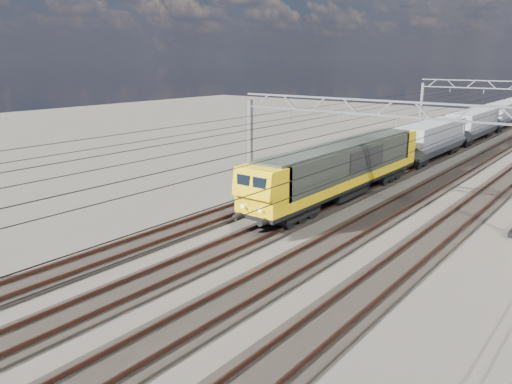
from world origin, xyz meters
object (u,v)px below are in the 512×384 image
Objects in this scene: catenary_gantry_far at (500,108)px; catenary_gantry_mid at (365,149)px; hopper_wagon_mid at (473,123)px; hopper_wagon_third at (502,113)px; hopper_wagon_lead at (431,138)px; locomotive at (343,167)px.

catenary_gantry_mid is at bearing -90.00° from catenary_gantry_far.
hopper_wagon_third is (0.00, 14.20, 0.00)m from hopper_wagon_mid.
catenary_gantry_mid is 18.75m from hopper_wagon_lead.
hopper_wagon_third is at bearing 90.00° from locomotive.
hopper_wagon_mid is (-2.00, -3.23, -1.67)m from catenary_gantry_far.
catenary_gantry_far is at bearing 83.45° from hopper_wagon_lead.
catenary_gantry_mid is at bearing -86.51° from hopper_wagon_mid.
catenary_gantry_mid reaches higher than locomotive.
locomotive is (-2.00, -35.13, -1.58)m from catenary_gantry_far.
catenary_gantry_mid is 47.04m from hopper_wagon_third.
catenary_gantry_far is 4.15m from hopper_wagon_mid.
hopper_wagon_lead is at bearing -90.00° from hopper_wagon_third.
hopper_wagon_mid is (-2.00, 32.77, -1.67)m from catenary_gantry_mid.
locomotive is at bearing 156.40° from catenary_gantry_mid.
locomotive is (-2.00, 0.87, -1.58)m from catenary_gantry_mid.
hopper_wagon_lead and hopper_wagon_mid have the same top height.
locomotive reaches higher than hopper_wagon_lead.
hopper_wagon_mid is at bearing -90.00° from hopper_wagon_third.
hopper_wagon_mid is 14.20m from hopper_wagon_third.
locomotive is at bearing -90.00° from hopper_wagon_lead.
catenary_gantry_mid is 32.87m from hopper_wagon_mid.
hopper_wagon_lead is 14.20m from hopper_wagon_mid.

